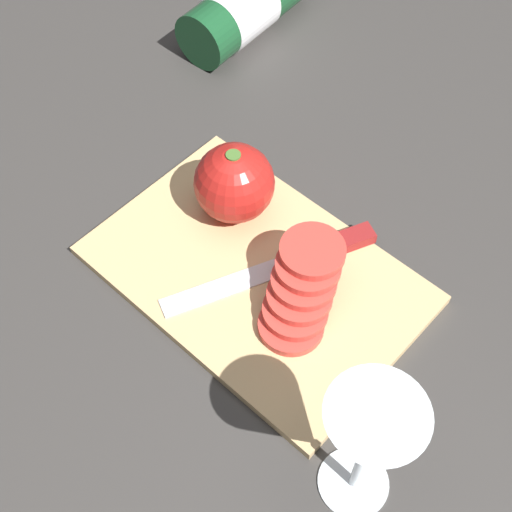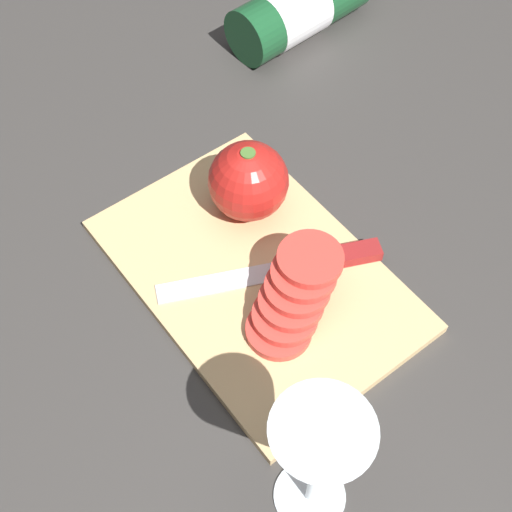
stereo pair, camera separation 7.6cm
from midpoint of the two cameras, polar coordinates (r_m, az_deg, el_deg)
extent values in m
plane|color=#383533|center=(0.81, -7.19, -1.19)|extent=(3.00, 3.00, 0.00)
cube|color=tan|center=(0.79, -2.75, -1.68)|extent=(0.35, 0.24, 0.01)
cylinder|color=#194C28|center=(1.07, -2.94, 19.19)|extent=(0.10, 0.21, 0.08)
cylinder|color=silver|center=(1.06, -3.57, 18.76)|extent=(0.09, 0.09, 0.08)
cylinder|color=silver|center=(0.70, 4.57, -17.84)|extent=(0.07, 0.07, 0.00)
cylinder|color=silver|center=(0.66, 4.78, -16.94)|extent=(0.01, 0.01, 0.07)
cone|color=silver|center=(0.59, 5.34, -14.51)|extent=(0.08, 0.08, 0.09)
cone|color=beige|center=(0.61, 5.14, -15.41)|extent=(0.03, 0.03, 0.04)
sphere|color=red|center=(0.80, -4.47, 5.65)|extent=(0.09, 0.09, 0.09)
cylinder|color=#47702D|center=(0.77, -4.67, 7.73)|extent=(0.02, 0.02, 0.01)
cube|color=silver|center=(0.78, -5.10, -2.65)|extent=(0.09, 0.15, 0.00)
cube|color=silver|center=(0.78, 0.13, -0.55)|extent=(0.03, 0.02, 0.01)
cube|color=maroon|center=(0.80, 3.44, 0.62)|extent=(0.06, 0.10, 0.01)
cylinder|color=#D63D33|center=(0.74, -0.10, -5.78)|extent=(0.07, 0.07, 0.01)
cylinder|color=#D63D33|center=(0.74, 0.24, -4.60)|extent=(0.07, 0.07, 0.01)
cylinder|color=#D63D33|center=(0.74, 0.58, -3.41)|extent=(0.07, 0.07, 0.01)
cylinder|color=#D63D33|center=(0.74, 0.92, -2.21)|extent=(0.07, 0.07, 0.01)
cylinder|color=#D63D33|center=(0.73, 1.26, -1.01)|extent=(0.07, 0.07, 0.01)
cylinder|color=#D63D33|center=(0.73, 1.61, 0.20)|extent=(0.07, 0.07, 0.01)
camera|label=1|loc=(0.04, -92.87, -4.11)|focal=50.00mm
camera|label=2|loc=(0.04, 87.13, 4.11)|focal=50.00mm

